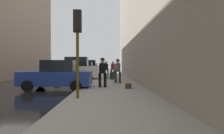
{
  "coord_description": "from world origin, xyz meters",
  "views": [
    {
      "loc": [
        5.7,
        -10.61,
        1.54
      ],
      "look_at": [
        6.23,
        7.27,
        1.27
      ],
      "focal_mm": 28.0,
      "sensor_mm": 36.0,
      "label": 1
    }
  ],
  "objects_px": {
    "parked_silver_sedan": "(91,68)",
    "parked_white_van": "(75,70)",
    "pedestrian_in_red_jacket": "(113,69)",
    "pedestrian_in_jeans": "(106,69)",
    "parked_bronze_suv": "(88,67)",
    "parked_blue_sedan": "(57,76)",
    "parked_dark_green_sedan": "(83,70)",
    "fire_hydrant": "(90,79)",
    "duffel_bag": "(128,86)",
    "rolling_suitcase": "(112,76)",
    "traffic_light": "(78,35)",
    "pedestrian_with_beanie": "(118,70)",
    "pedestrian_with_fedora": "(103,71)"
  },
  "relations": [
    {
      "from": "parked_white_van",
      "to": "parked_silver_sedan",
      "type": "height_order",
      "value": "parked_white_van"
    },
    {
      "from": "parked_bronze_suv",
      "to": "pedestrian_with_fedora",
      "type": "xyz_separation_m",
      "value": [
        2.79,
        -18.27,
        0.1
      ]
    },
    {
      "from": "fire_hydrant",
      "to": "pedestrian_in_red_jacket",
      "type": "xyz_separation_m",
      "value": [
        1.87,
        4.84,
        0.61
      ]
    },
    {
      "from": "parked_silver_sedan",
      "to": "traffic_light",
      "type": "bearing_deg",
      "value": -86.06
    },
    {
      "from": "parked_silver_sedan",
      "to": "traffic_light",
      "type": "distance_m",
      "value": 27.01
    },
    {
      "from": "pedestrian_in_jeans",
      "to": "pedestrian_in_red_jacket",
      "type": "relative_size",
      "value": 1.0
    },
    {
      "from": "parked_blue_sedan",
      "to": "pedestrian_in_jeans",
      "type": "distance_m",
      "value": 6.8
    },
    {
      "from": "parked_bronze_suv",
      "to": "pedestrian_in_red_jacket",
      "type": "relative_size",
      "value": 2.71
    },
    {
      "from": "parked_white_van",
      "to": "pedestrian_with_fedora",
      "type": "xyz_separation_m",
      "value": [
        2.79,
        -6.41,
        0.1
      ]
    },
    {
      "from": "parked_silver_sedan",
      "to": "parked_white_van",
      "type": "bearing_deg",
      "value": -90.0
    },
    {
      "from": "parked_bronze_suv",
      "to": "parked_blue_sedan",
      "type": "bearing_deg",
      "value": -90.0
    },
    {
      "from": "pedestrian_in_red_jacket",
      "to": "pedestrian_with_beanie",
      "type": "xyz_separation_m",
      "value": [
        0.2,
        -4.71,
        0.03
      ]
    },
    {
      "from": "traffic_light",
      "to": "pedestrian_with_beanie",
      "type": "distance_m",
      "value": 6.3
    },
    {
      "from": "parked_dark_green_sedan",
      "to": "pedestrian_with_fedora",
      "type": "bearing_deg",
      "value": -77.05
    },
    {
      "from": "traffic_light",
      "to": "pedestrian_in_red_jacket",
      "type": "height_order",
      "value": "traffic_light"
    },
    {
      "from": "parked_blue_sedan",
      "to": "pedestrian_in_jeans",
      "type": "xyz_separation_m",
      "value": [
        2.98,
        6.1,
        0.26
      ]
    },
    {
      "from": "parked_white_van",
      "to": "pedestrian_with_beanie",
      "type": "bearing_deg",
      "value": -46.56
    },
    {
      "from": "pedestrian_in_red_jacket",
      "to": "duffel_bag",
      "type": "distance_m",
      "value": 7.66
    },
    {
      "from": "parked_dark_green_sedan",
      "to": "rolling_suitcase",
      "type": "distance_m",
      "value": 7.35
    },
    {
      "from": "parked_blue_sedan",
      "to": "rolling_suitcase",
      "type": "relative_size",
      "value": 4.08
    },
    {
      "from": "parked_white_van",
      "to": "pedestrian_in_red_jacket",
      "type": "relative_size",
      "value": 2.7
    },
    {
      "from": "pedestrian_in_red_jacket",
      "to": "duffel_bag",
      "type": "height_order",
      "value": "pedestrian_in_red_jacket"
    },
    {
      "from": "parked_white_van",
      "to": "parked_bronze_suv",
      "type": "bearing_deg",
      "value": 90.0
    },
    {
      "from": "duffel_bag",
      "to": "rolling_suitcase",
      "type": "bearing_deg",
      "value": 96.84
    },
    {
      "from": "fire_hydrant",
      "to": "pedestrian_with_fedora",
      "type": "xyz_separation_m",
      "value": [
        0.98,
        -2.2,
        0.64
      ]
    },
    {
      "from": "traffic_light",
      "to": "fire_hydrant",
      "type": "bearing_deg",
      "value": 90.51
    },
    {
      "from": "parked_dark_green_sedan",
      "to": "rolling_suitcase",
      "type": "bearing_deg",
      "value": -61.18
    },
    {
      "from": "parked_dark_green_sedan",
      "to": "pedestrian_in_jeans",
      "type": "xyz_separation_m",
      "value": [
        2.98,
        -5.79,
        0.26
      ]
    },
    {
      "from": "fire_hydrant",
      "to": "pedestrian_in_red_jacket",
      "type": "height_order",
      "value": "pedestrian_in_red_jacket"
    },
    {
      "from": "parked_blue_sedan",
      "to": "parked_white_van",
      "type": "relative_size",
      "value": 0.92
    },
    {
      "from": "pedestrian_in_jeans",
      "to": "pedestrian_in_red_jacket",
      "type": "xyz_separation_m",
      "value": [
        0.69,
        0.7,
        0.0
      ]
    },
    {
      "from": "pedestrian_in_jeans",
      "to": "parked_silver_sedan",
      "type": "bearing_deg",
      "value": 99.87
    },
    {
      "from": "fire_hydrant",
      "to": "traffic_light",
      "type": "bearing_deg",
      "value": -89.49
    },
    {
      "from": "parked_dark_green_sedan",
      "to": "pedestrian_in_red_jacket",
      "type": "relative_size",
      "value": 2.48
    },
    {
      "from": "rolling_suitcase",
      "to": "pedestrian_in_red_jacket",
      "type": "bearing_deg",
      "value": 84.43
    },
    {
      "from": "parked_silver_sedan",
      "to": "rolling_suitcase",
      "type": "distance_m",
      "value": 18.12
    },
    {
      "from": "parked_silver_sedan",
      "to": "fire_hydrant",
      "type": "bearing_deg",
      "value": -85.15
    },
    {
      "from": "pedestrian_with_beanie",
      "to": "duffel_bag",
      "type": "xyz_separation_m",
      "value": [
        0.42,
        -2.88,
        -0.85
      ]
    },
    {
      "from": "traffic_light",
      "to": "duffel_bag",
      "type": "relative_size",
      "value": 8.18
    },
    {
      "from": "rolling_suitcase",
      "to": "parked_silver_sedan",
      "type": "bearing_deg",
      "value": 101.26
    },
    {
      "from": "parked_blue_sedan",
      "to": "parked_white_van",
      "type": "xyz_separation_m",
      "value": [
        -0.0,
        6.18,
        0.18
      ]
    },
    {
      "from": "pedestrian_in_red_jacket",
      "to": "pedestrian_in_jeans",
      "type": "bearing_deg",
      "value": -134.42
    },
    {
      "from": "fire_hydrant",
      "to": "rolling_suitcase",
      "type": "bearing_deg",
      "value": 63.58
    },
    {
      "from": "fire_hydrant",
      "to": "duffel_bag",
      "type": "distance_m",
      "value": 3.71
    },
    {
      "from": "parked_dark_green_sedan",
      "to": "rolling_suitcase",
      "type": "height_order",
      "value": "parked_dark_green_sedan"
    },
    {
      "from": "pedestrian_in_jeans",
      "to": "rolling_suitcase",
      "type": "xyz_separation_m",
      "value": [
        0.56,
        -0.64,
        -0.61
      ]
    },
    {
      "from": "parked_dark_green_sedan",
      "to": "pedestrian_in_jeans",
      "type": "distance_m",
      "value": 6.52
    },
    {
      "from": "parked_blue_sedan",
      "to": "parked_dark_green_sedan",
      "type": "relative_size",
      "value": 1.0
    },
    {
      "from": "pedestrian_in_jeans",
      "to": "pedestrian_with_fedora",
      "type": "bearing_deg",
      "value": -91.74
    },
    {
      "from": "parked_bronze_suv",
      "to": "pedestrian_in_red_jacket",
      "type": "bearing_deg",
      "value": -71.91
    }
  ]
}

